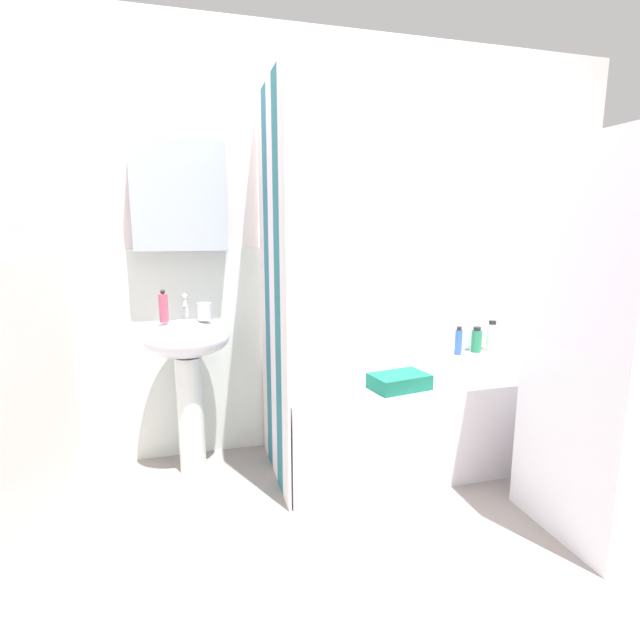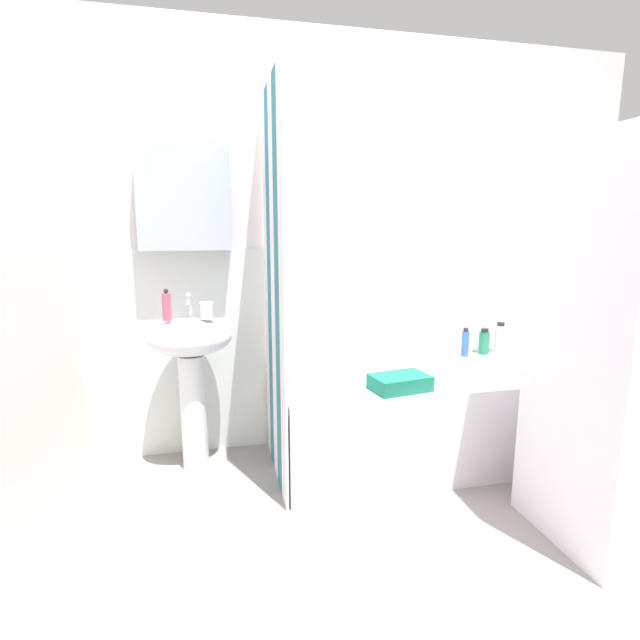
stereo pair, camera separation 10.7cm
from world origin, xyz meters
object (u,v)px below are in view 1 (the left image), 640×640
Objects in this scene: lotion_bottle at (492,337)px; washer_dryer_stack at (632,344)px; conditioner_bottle at (476,340)px; towel_folded at (399,381)px; bathtub at (414,415)px; body_wash_bottle at (458,341)px; toothbrush_cup at (204,311)px; sink at (188,362)px; soap_dispenser at (164,307)px.

lotion_bottle is 0.12× the size of washer_dryer_stack.
towel_folded is at bearing -145.82° from conditioner_bottle.
conditioner_bottle is (0.59, 0.31, 0.33)m from bathtub.
lotion_bottle is 1.22× the size of conditioner_bottle.
lotion_bottle reaches higher than body_wash_bottle.
lotion_bottle is 1.12× the size of body_wash_bottle.
towel_folded is (-0.65, -0.52, -0.05)m from body_wash_bottle.
washer_dryer_stack reaches higher than body_wash_bottle.
bathtub is 0.43m from towel_folded.
toothbrush_cup reaches higher than towel_folded.
washer_dryer_stack is at bearing -96.67° from lotion_bottle.
body_wash_bottle is at bearing 96.25° from washer_dryer_stack.
sink is 0.53× the size of bathtub.
soap_dispenser is 0.58× the size of towel_folded.
soap_dispenser is at bearing 161.32° from towel_folded.
sink reaches higher than towel_folded.
soap_dispenser is at bearing -164.41° from sink.
conditioner_bottle is at bearing 4.14° from sink.
toothbrush_cup is at bearing 172.72° from bathtub.
soap_dispenser is 0.10× the size of bathtub.
sink is 5.07× the size of soap_dispenser.
washer_dryer_stack is at bearing -29.31° from sink.
lotion_bottle is at bearing 23.17° from bathtub.
sink is 9.48× the size of toothbrush_cup.
soap_dispenser is 0.81× the size of lotion_bottle.
toothbrush_cup is 0.53× the size of conditioner_bottle.
toothbrush_cup is at bearing -175.08° from body_wash_bottle.
lotion_bottle is at bearing 4.69° from toothbrush_cup.
bathtub is at bearing 48.07° from towel_folded.
conditioner_bottle is (1.73, 0.16, -0.30)m from toothbrush_cup.
washer_dryer_stack is at bearing -27.25° from soap_dispenser.
bathtub is 0.96× the size of washer_dryer_stack.
conditioner_bottle is 1.17m from washer_dryer_stack.
body_wash_bottle is 0.64× the size of towel_folded.
toothbrush_cup is at bearing -174.70° from conditioner_bottle.
lotion_bottle reaches higher than towel_folded.
sink is 1.30m from bathtub.
sink is at bearing 15.59° from soap_dispenser.
towel_folded is at bearing -141.46° from body_wash_bottle.
bathtub is 5.58× the size of towel_folded.
conditioner_bottle is 0.97m from towel_folded.
towel_folded is at bearing -18.68° from soap_dispenser.
towel_folded is (-0.91, -0.53, -0.06)m from lotion_bottle.
soap_dispenser is 0.10× the size of washer_dryer_stack.
lotion_bottle reaches higher than bathtub.
toothbrush_cup is 0.48× the size of body_wash_bottle.
soap_dispenser is 1.50m from bathtub.
towel_folded is at bearing -22.36° from toothbrush_cup.
toothbrush_cup is 0.05× the size of washer_dryer_stack.
soap_dispenser is 0.91× the size of body_wash_bottle.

